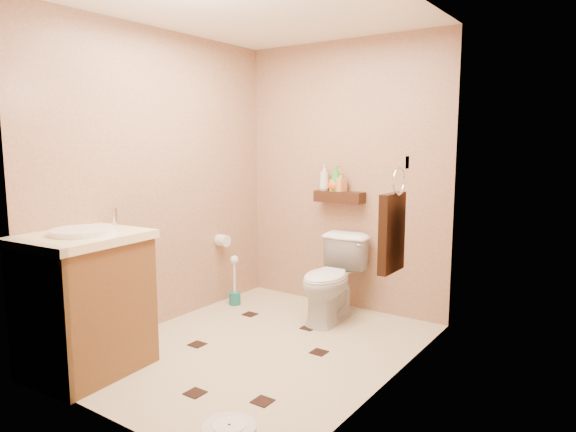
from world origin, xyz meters
The scene contains 19 objects.
ground centered at (0.00, 0.00, 0.00)m, with size 2.50×2.50×0.00m, color tan.
wall_back centered at (0.00, 1.25, 1.20)m, with size 2.00×0.04×2.40m, color #AA7B61.
wall_front centered at (0.00, -1.25, 1.20)m, with size 2.00×0.04×2.40m, color #AA7B61.
wall_left centered at (-1.00, 0.00, 1.20)m, with size 0.04×2.50×2.40m, color #AA7B61.
wall_right centered at (1.00, 0.00, 1.20)m, with size 0.04×2.50×2.40m, color #AA7B61.
ceiling centered at (0.00, 0.00, 2.40)m, with size 2.00×2.50×0.02m, color white.
wall_shelf centered at (0.00, 1.17, 1.02)m, with size 0.46×0.14×0.10m, color #3A1C0F.
floor_accents centered at (0.03, -0.06, 0.00)m, with size 1.14×1.43×0.01m.
toilet centered at (0.13, 0.83, 0.36)m, with size 0.40×0.70×0.71m, color white.
vanity centered at (-0.70, -0.95, 0.48)m, with size 0.68×0.80×1.07m.
bathroom_scale centered at (0.58, -0.99, 0.03)m, with size 0.32×0.32×0.06m.
toilet_brush centered at (-0.82, 0.67, 0.16)m, with size 0.11×0.11×0.47m.
towel_ring centered at (0.91, 0.25, 0.95)m, with size 0.12×0.30×0.76m.
toilet_paper centered at (-0.94, 0.65, 0.60)m, with size 0.12×0.11×0.12m.
bottle_a centered at (-0.16, 1.17, 1.19)m, with size 0.09×0.09×0.24m, color beige.
bottle_b centered at (-0.06, 1.17, 1.15)m, with size 0.07×0.07×0.15m, color orange.
bottle_c centered at (-0.05, 1.17, 1.14)m, with size 0.11×0.11×0.14m, color #DC5019.
bottle_d centered at (-0.03, 1.17, 1.18)m, with size 0.09×0.09×0.23m, color green.
bottle_e centered at (0.02, 1.17, 1.16)m, with size 0.08×0.08×0.18m, color #D38546.
Camera 1 is at (2.24, -2.84, 1.51)m, focal length 32.00 mm.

